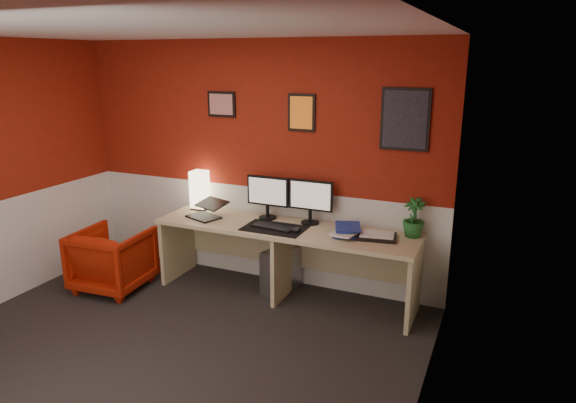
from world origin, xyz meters
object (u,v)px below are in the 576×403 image
object	(u,v)px
pc_tower	(281,269)
monitor_left	(267,191)
monitor_right	(310,195)
zen_tray	(377,237)
potted_plant	(414,217)
laptop	(203,208)
armchair	(113,259)
desk	(285,262)
shoji_lamp	(200,191)

from	to	relation	value
pc_tower	monitor_left	bearing A→B (deg)	172.57
monitor_right	zen_tray	bearing A→B (deg)	-12.99
zen_tray	pc_tower	world-z (taller)	zen_tray
monitor_left	pc_tower	xyz separation A→B (m)	(0.18, -0.07, -0.80)
potted_plant	pc_tower	distance (m)	1.46
laptop	pc_tower	distance (m)	1.02
laptop	zen_tray	distance (m)	1.79
armchair	monitor_left	bearing A→B (deg)	-157.72
zen_tray	laptop	bearing A→B (deg)	-176.81
zen_tray	desk	bearing A→B (deg)	-177.89
laptop	armchair	bearing A→B (deg)	-130.91
laptop	shoji_lamp	bearing A→B (deg)	147.66
desk	shoji_lamp	distance (m)	1.24
shoji_lamp	pc_tower	distance (m)	1.23
shoji_lamp	laptop	bearing A→B (deg)	-51.91
pc_tower	armchair	distance (m)	1.74
monitor_right	armchair	world-z (taller)	monitor_right
zen_tray	monitor_right	bearing A→B (deg)	167.01
monitor_left	zen_tray	world-z (taller)	monitor_left
desk	laptop	bearing A→B (deg)	-175.70
laptop	monitor_right	size ratio (longest dim) A/B	0.57
shoji_lamp	monitor_left	size ratio (longest dim) A/B	0.69
desk	shoji_lamp	bearing A→B (deg)	169.64
potted_plant	pc_tower	xyz separation A→B (m)	(-1.28, -0.11, -0.69)
monitor_right	armchair	distance (m)	2.14
zen_tray	potted_plant	distance (m)	0.38
desk	zen_tray	world-z (taller)	zen_tray
laptop	zen_tray	size ratio (longest dim) A/B	0.94
monitor_right	potted_plant	size ratio (longest dim) A/B	1.60
desk	pc_tower	size ratio (longest dim) A/B	5.78
armchair	shoji_lamp	bearing A→B (deg)	-134.20
zen_tray	armchair	distance (m)	2.70
potted_plant	pc_tower	size ratio (longest dim) A/B	0.81
pc_tower	monitor_right	bearing A→B (deg)	32.14
laptop	potted_plant	xyz separation A→B (m)	(2.07, 0.28, 0.07)
shoji_lamp	monitor_left	world-z (taller)	monitor_left
zen_tray	armchair	world-z (taller)	zen_tray
monitor_right	laptop	bearing A→B (deg)	-166.10
potted_plant	laptop	bearing A→B (deg)	-172.25
monitor_left	pc_tower	bearing A→B (deg)	-21.50
monitor_left	zen_tray	distance (m)	1.21
desk	monitor_right	xyz separation A→B (m)	(0.19, 0.20, 0.66)
monitor_left	pc_tower	size ratio (longest dim) A/B	1.29
laptop	monitor_right	distance (m)	1.11
potted_plant	monitor_right	bearing A→B (deg)	-179.00
monitor_left	armchair	size ratio (longest dim) A/B	0.83
monitor_left	potted_plant	xyz separation A→B (m)	(1.46, 0.04, -0.11)
monitor_left	monitor_right	size ratio (longest dim) A/B	1.00
pc_tower	zen_tray	bearing A→B (deg)	9.73
monitor_left	potted_plant	size ratio (longest dim) A/B	1.60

